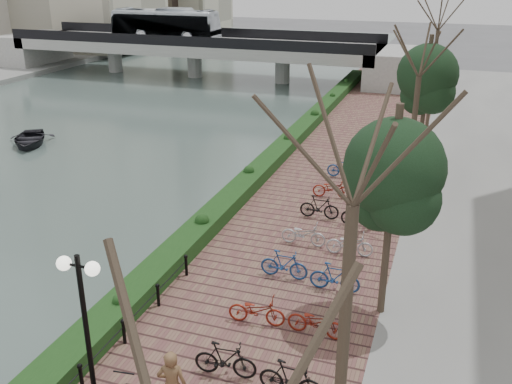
% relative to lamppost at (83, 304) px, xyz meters
% --- Properties ---
extents(river_water, '(30.00, 130.00, 0.02)m').
position_rel_lamppost_xyz_m(river_water, '(-17.36, 22.76, -3.68)').
color(river_water, '#475954').
rests_on(river_water, ground).
extents(promenade, '(8.00, 75.00, 0.50)m').
position_rel_lamppost_xyz_m(promenade, '(1.64, 15.26, -3.44)').
color(promenade, brown).
rests_on(promenade, ground).
extents(hedge, '(1.10, 56.00, 0.60)m').
position_rel_lamppost_xyz_m(hedge, '(-1.76, 17.76, -2.89)').
color(hedge, '#153513').
rests_on(hedge, promenade).
extents(lamppost, '(1.02, 0.32, 4.37)m').
position_rel_lamppost_xyz_m(lamppost, '(0.00, 0.00, 0.00)').
color(lamppost, black).
rests_on(lamppost, promenade).
extents(bicycle_parking, '(2.40, 19.89, 1.00)m').
position_rel_lamppost_xyz_m(bicycle_parking, '(3.14, 8.79, -2.72)').
color(bicycle_parking, '#B8B8BD').
rests_on(bicycle_parking, promenade).
extents(street_trees, '(3.20, 37.12, 6.80)m').
position_rel_lamppost_xyz_m(street_trees, '(5.64, 10.45, -0.00)').
color(street_trees, '#3C2E23').
rests_on(street_trees, promenade).
extents(bridge, '(36.00, 10.77, 6.50)m').
position_rel_lamppost_xyz_m(bridge, '(-17.97, 42.76, -0.32)').
color(bridge, '#999994').
rests_on(bridge, ground).
extents(boat, '(4.29, 4.67, 0.79)m').
position_rel_lamppost_xyz_m(boat, '(-17.39, 18.66, -3.28)').
color(boat, black).
rests_on(boat, river_water).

